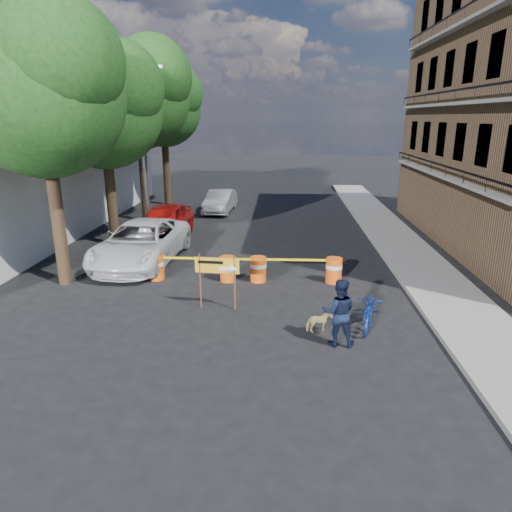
# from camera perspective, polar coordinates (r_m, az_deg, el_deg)

# --- Properties ---
(ground) EXTENTS (120.00, 120.00, 0.00)m
(ground) POSITION_cam_1_polar(r_m,az_deg,el_deg) (13.94, -0.25, -6.83)
(ground) COLOR black
(ground) RESTS_ON ground
(sidewalk_east) EXTENTS (2.40, 40.00, 0.15)m
(sidewalk_east) POSITION_cam_1_polar(r_m,az_deg,el_deg) (20.27, 18.64, 0.16)
(sidewalk_east) COLOR gray
(sidewalk_east) RESTS_ON ground
(white_building) EXTENTS (8.00, 22.00, 6.00)m
(white_building) POSITION_cam_1_polar(r_m,az_deg,el_deg) (26.72, -28.19, 9.36)
(white_building) COLOR silver
(white_building) RESTS_ON ground
(tree_near) EXTENTS (5.46, 5.20, 9.15)m
(tree_near) POSITION_cam_1_polar(r_m,az_deg,el_deg) (16.56, -25.04, 18.01)
(tree_near) COLOR #332316
(tree_near) RESTS_ON ground
(tree_mid_a) EXTENTS (5.25, 5.00, 8.68)m
(tree_mid_a) POSITION_cam_1_polar(r_m,az_deg,el_deg) (21.13, -18.42, 17.19)
(tree_mid_a) COLOR #332316
(tree_mid_a) RESTS_ON ground
(tree_mid_b) EXTENTS (5.67, 5.40, 9.62)m
(tree_mid_b) POSITION_cam_1_polar(r_m,az_deg,el_deg) (25.88, -14.39, 18.89)
(tree_mid_b) COLOR #332316
(tree_mid_b) RESTS_ON ground
(tree_far) EXTENTS (5.04, 4.80, 8.84)m
(tree_far) POSITION_cam_1_polar(r_m,az_deg,el_deg) (30.68, -11.45, 17.76)
(tree_far) COLOR #332316
(tree_far) RESTS_ON ground
(streetlamp) EXTENTS (1.25, 0.18, 8.00)m
(streetlamp) POSITION_cam_1_polar(r_m,az_deg,el_deg) (23.26, -13.89, 13.42)
(streetlamp) COLOR gray
(streetlamp) RESTS_ON ground
(barrel_far_left) EXTENTS (0.58, 0.58, 0.90)m
(barrel_far_left) POSITION_cam_1_polar(r_m,az_deg,el_deg) (16.79, -12.36, -1.32)
(barrel_far_left) COLOR #E33E0D
(barrel_far_left) RESTS_ON ground
(barrel_mid_left) EXTENTS (0.58, 0.58, 0.90)m
(barrel_mid_left) POSITION_cam_1_polar(r_m,az_deg,el_deg) (16.26, -3.53, -1.54)
(barrel_mid_left) COLOR #E33E0D
(barrel_mid_left) RESTS_ON ground
(barrel_mid_right) EXTENTS (0.58, 0.58, 0.90)m
(barrel_mid_right) POSITION_cam_1_polar(r_m,az_deg,el_deg) (16.19, 0.29, -1.59)
(barrel_mid_right) COLOR #E33E0D
(barrel_mid_right) RESTS_ON ground
(barrel_far_right) EXTENTS (0.58, 0.58, 0.90)m
(barrel_far_right) POSITION_cam_1_polar(r_m,az_deg,el_deg) (16.31, 9.71, -1.71)
(barrel_far_right) COLOR #E33E0D
(barrel_far_right) RESTS_ON ground
(detour_sign) EXTENTS (1.34, 0.27, 1.73)m
(detour_sign) POSITION_cam_1_polar(r_m,az_deg,el_deg) (13.63, -4.22, -1.76)
(detour_sign) COLOR #592D19
(detour_sign) RESTS_ON ground
(pedestrian) EXTENTS (0.90, 0.72, 1.79)m
(pedestrian) POSITION_cam_1_polar(r_m,az_deg,el_deg) (11.81, 10.31, -6.95)
(pedestrian) COLOR black
(pedestrian) RESTS_ON ground
(bicycle) EXTENTS (0.90, 1.15, 1.93)m
(bicycle) POSITION_cam_1_polar(r_m,az_deg,el_deg) (12.97, 14.15, -4.63)
(bicycle) COLOR #1438A4
(bicycle) RESTS_ON ground
(dog) EXTENTS (0.77, 0.57, 0.60)m
(dog) POSITION_cam_1_polar(r_m,az_deg,el_deg) (12.62, 7.90, -8.19)
(dog) COLOR tan
(dog) RESTS_ON ground
(suv_white) EXTENTS (3.07, 6.09, 1.65)m
(suv_white) POSITION_cam_1_polar(r_m,az_deg,el_deg) (18.73, -14.14, 1.60)
(suv_white) COLOR silver
(suv_white) RESTS_ON ground
(sedan_red) EXTENTS (2.20, 4.96, 1.66)m
(sedan_red) POSITION_cam_1_polar(r_m,az_deg,el_deg) (22.28, -11.34, 4.21)
(sedan_red) COLOR #A2100D
(sedan_red) RESTS_ON ground
(sedan_silver) EXTENTS (1.77, 4.22, 1.36)m
(sedan_silver) POSITION_cam_1_polar(r_m,az_deg,el_deg) (28.33, -4.49, 6.87)
(sedan_silver) COLOR #B9BAC1
(sedan_silver) RESTS_ON ground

